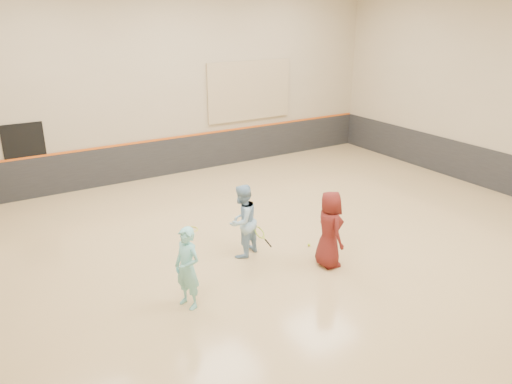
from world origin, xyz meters
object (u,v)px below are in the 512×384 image
young_man (330,229)px  girl (187,268)px  spare_racket (192,227)px  instructor (242,221)px

young_man → girl: bearing=99.4°
girl → spare_racket: girl is taller
instructor → young_man: (1.33, -1.34, 0.01)m
instructor → young_man: bearing=110.0°
girl → young_man: bearing=68.9°
instructor → spare_racket: 2.00m
instructor → young_man: size_ratio=0.99×
girl → spare_racket: 3.44m
girl → instructor: (1.85, 1.23, 0.04)m
girl → young_man: young_man is taller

